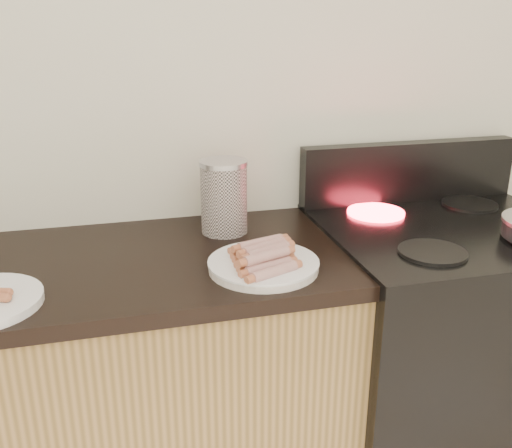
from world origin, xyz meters
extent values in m
cube|color=silver|center=(0.00, 2.00, 1.30)|extent=(4.00, 0.04, 2.60)
cube|color=black|center=(0.78, 1.68, 0.45)|extent=(0.76, 0.65, 0.90)
cube|color=black|center=(0.78, 1.68, 0.91)|extent=(0.76, 0.65, 0.01)
cube|color=black|center=(0.78, 1.96, 1.01)|extent=(0.76, 0.06, 0.20)
cylinder|color=black|center=(0.61, 1.51, 0.92)|extent=(0.18, 0.18, 0.01)
cylinder|color=#FF1E2D|center=(0.61, 1.84, 0.92)|extent=(0.18, 0.18, 0.01)
cylinder|color=black|center=(0.95, 1.84, 0.92)|extent=(0.18, 0.18, 0.01)
cylinder|color=white|center=(0.16, 1.54, 0.91)|extent=(0.34, 0.34, 0.02)
cylinder|color=#9F4431|center=(0.16, 1.46, 0.93)|extent=(0.13, 0.07, 0.03)
cylinder|color=#9F4431|center=(0.16, 1.49, 0.93)|extent=(0.13, 0.07, 0.03)
cylinder|color=#9F4431|center=(0.16, 1.51, 0.93)|extent=(0.13, 0.07, 0.03)
cylinder|color=#9F4431|center=(0.16, 1.54, 0.93)|extent=(0.13, 0.07, 0.03)
cylinder|color=#9F4431|center=(0.16, 1.57, 0.93)|extent=(0.13, 0.07, 0.03)
cylinder|color=#9F4431|center=(0.16, 1.60, 0.93)|extent=(0.13, 0.07, 0.03)
cylinder|color=#9F4431|center=(0.16, 1.63, 0.93)|extent=(0.13, 0.07, 0.03)
cylinder|color=#9F4431|center=(0.16, 1.50, 0.95)|extent=(0.13, 0.07, 0.03)
cylinder|color=#9F4431|center=(0.16, 1.53, 0.95)|extent=(0.13, 0.07, 0.03)
cylinder|color=#9F4431|center=(0.16, 1.56, 0.95)|extent=(0.13, 0.07, 0.03)
cylinder|color=#9F4431|center=(0.16, 1.59, 0.95)|extent=(0.13, 0.07, 0.03)
cylinder|color=white|center=(0.12, 1.84, 1.00)|extent=(0.14, 0.14, 0.20)
cylinder|color=silver|center=(0.12, 1.84, 1.11)|extent=(0.14, 0.14, 0.01)
cylinder|color=white|center=(0.12, 1.83, 0.95)|extent=(0.11, 0.11, 0.11)
camera|label=1|loc=(-0.19, 0.28, 1.50)|focal=40.00mm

